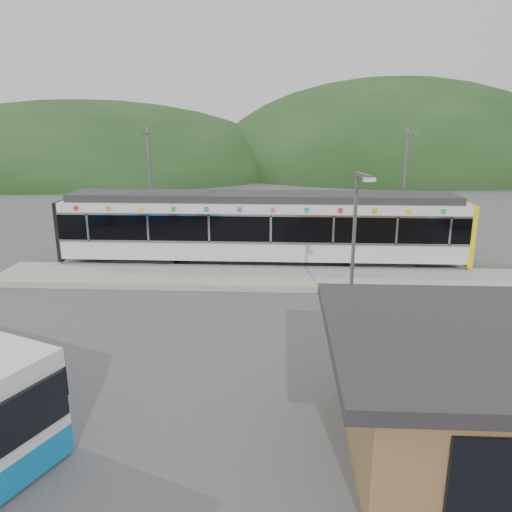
{
  "coord_description": "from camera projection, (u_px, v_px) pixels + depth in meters",
  "views": [
    {
      "loc": [
        0.37,
        -18.99,
        7.37
      ],
      "look_at": [
        -0.68,
        1.0,
        1.85
      ],
      "focal_mm": 35.0,
      "sensor_mm": 36.0,
      "label": 1
    }
  ],
  "objects": [
    {
      "name": "ground",
      "position": [
        271.0,
        307.0,
        20.25
      ],
      "size": [
        120.0,
        120.0,
        0.0
      ],
      "primitive_type": "plane",
      "color": "#4C4C4F",
      "rests_on": "ground"
    },
    {
      "name": "lamp_post",
      "position": [
        354.0,
        243.0,
        16.19
      ],
      "size": [
        0.39,
        1.06,
        5.78
      ],
      "rotation": [
        0.0,
        0.0,
        0.29
      ],
      "color": "slate",
      "rests_on": "ground"
    },
    {
      "name": "catenary_mast_west",
      "position": [
        150.0,
        188.0,
        27.88
      ],
      "size": [
        0.18,
        1.8,
        7.0
      ],
      "color": "slate",
      "rests_on": "ground"
    },
    {
      "name": "yellow_line",
      "position": [
        272.0,
        284.0,
        22.1
      ],
      "size": [
        26.0,
        0.1,
        0.01
      ],
      "primitive_type": "cube",
      "color": "yellow",
      "rests_on": "platform"
    },
    {
      "name": "catenary_mast_east",
      "position": [
        404.0,
        189.0,
        27.17
      ],
      "size": [
        0.18,
        1.8,
        7.0
      ],
      "color": "slate",
      "rests_on": "ground"
    },
    {
      "name": "platform",
      "position": [
        273.0,
        278.0,
        23.39
      ],
      "size": [
        26.0,
        3.2,
        0.3
      ],
      "primitive_type": "cube",
      "color": "#9E9E99",
      "rests_on": "ground"
    },
    {
      "name": "hills",
      "position": [
        397.0,
        271.0,
        25.03
      ],
      "size": [
        146.0,
        149.0,
        26.0
      ],
      "color": "#1E3D19",
      "rests_on": "ground"
    },
    {
      "name": "train",
      "position": [
        262.0,
        226.0,
        25.51
      ],
      "size": [
        20.44,
        3.01,
        3.74
      ],
      "color": "black",
      "rests_on": "ground"
    }
  ]
}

